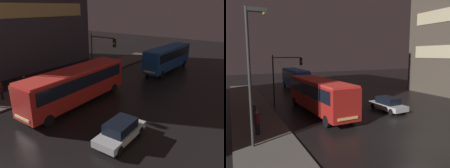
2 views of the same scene
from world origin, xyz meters
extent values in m
cube|color=#56514C|center=(-9.00, 10.00, 0.07)|extent=(4.00, 48.00, 0.15)
cube|color=#EAC66B|center=(-15.35, 13.40, 8.32)|extent=(0.24, 19.78, 1.80)
cube|color=#AD1E19|center=(-3.00, 10.20, 1.90)|extent=(2.90, 11.53, 2.71)
cube|color=black|center=(-3.00, 10.20, 2.51)|extent=(2.94, 10.61, 1.10)
cube|color=red|center=(-3.00, 10.20, 3.34)|extent=(2.85, 11.30, 0.16)
cube|color=#F4CC72|center=(-2.83, 4.45, 0.95)|extent=(1.80, 0.15, 0.20)
cylinder|color=black|center=(-1.69, 5.91, 0.50)|extent=(0.28, 1.01, 1.00)
cylinder|color=black|center=(-4.05, 5.84, 0.50)|extent=(0.28, 1.01, 1.00)
cylinder|color=black|center=(-1.95, 14.56, 0.50)|extent=(0.28, 1.01, 1.00)
cylinder|color=black|center=(-4.31, 14.49, 0.50)|extent=(0.28, 1.01, 1.00)
cube|color=#194793|center=(-1.04, 26.18, 1.91)|extent=(2.57, 10.22, 2.73)
cube|color=black|center=(-1.04, 26.18, 2.53)|extent=(2.61, 9.41, 1.10)
cube|color=blue|center=(-1.04, 26.18, 3.36)|extent=(2.52, 10.01, 0.16)
cube|color=#F4CC72|center=(-1.17, 21.08, 0.95)|extent=(1.62, 0.14, 0.20)
cylinder|color=black|center=(-0.08, 22.47, 0.50)|extent=(0.28, 1.01, 1.00)
cylinder|color=black|center=(-2.19, 22.52, 0.50)|extent=(0.28, 1.01, 1.00)
cylinder|color=black|center=(0.11, 29.83, 0.50)|extent=(0.28, 1.01, 1.00)
cylinder|color=black|center=(-2.00, 29.88, 0.50)|extent=(0.28, 1.01, 1.00)
cube|color=#B7B7BC|center=(3.78, 7.77, 0.55)|extent=(1.99, 4.29, 0.50)
cube|color=black|center=(3.78, 7.77, 1.14)|extent=(1.63, 2.39, 0.68)
cylinder|color=black|center=(4.66, 6.41, 0.32)|extent=(0.23, 0.65, 0.64)
cylinder|color=black|center=(3.03, 6.33, 0.32)|extent=(0.23, 0.65, 0.64)
cylinder|color=black|center=(4.52, 9.21, 0.32)|extent=(0.23, 0.65, 0.64)
cylinder|color=black|center=(2.90, 9.14, 0.32)|extent=(0.23, 0.65, 0.64)
cylinder|color=black|center=(-9.39, 8.72, 0.59)|extent=(0.14, 0.14, 0.88)
cylinder|color=black|center=(-9.21, 8.72, 0.59)|extent=(0.14, 0.14, 0.88)
cylinder|color=#1E283D|center=(-9.30, 8.72, 1.39)|extent=(0.53, 0.53, 0.73)
sphere|color=#8C664C|center=(-9.30, 8.72, 1.87)|extent=(0.22, 0.22, 0.22)
cylinder|color=black|center=(-9.40, 6.20, 0.57)|extent=(0.14, 0.14, 0.84)
cylinder|color=black|center=(-9.22, 6.20, 0.57)|extent=(0.14, 0.14, 0.84)
cylinder|color=#4C191E|center=(-9.31, 6.20, 1.34)|extent=(0.41, 0.41, 0.70)
sphere|color=#8C664C|center=(-9.31, 6.20, 1.80)|extent=(0.22, 0.22, 0.22)
cylinder|color=#2D2D2D|center=(-6.35, 16.08, 2.92)|extent=(0.16, 0.16, 5.84)
cylinder|color=#2D2D2D|center=(-4.67, 16.08, 5.54)|extent=(3.37, 0.12, 0.12)
cube|color=black|center=(-2.98, 16.08, 5.04)|extent=(0.30, 0.24, 0.90)
sphere|color=#390706|center=(-2.98, 15.94, 5.32)|extent=(0.18, 0.18, 0.18)
sphere|color=gold|center=(-2.98, 15.94, 5.04)|extent=(0.18, 0.18, 0.18)
sphere|color=black|center=(-2.98, 15.94, 4.76)|extent=(0.18, 0.18, 0.18)
camera|label=1|loc=(11.23, -2.92, 8.80)|focal=35.00mm
camera|label=2|loc=(-10.84, -9.93, 5.89)|focal=35.00mm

